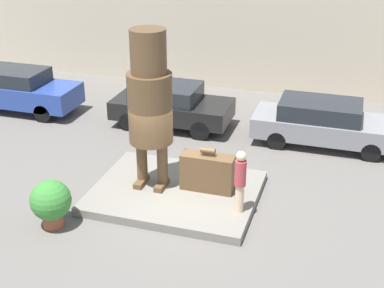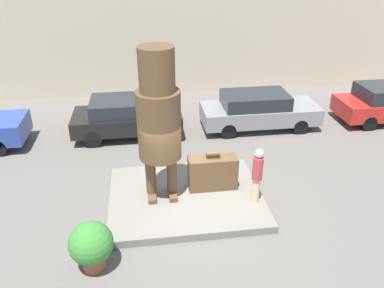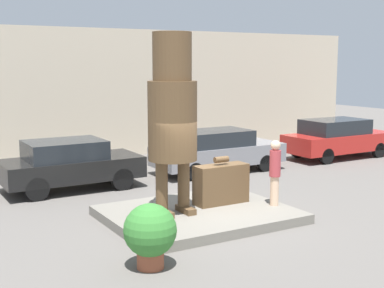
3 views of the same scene
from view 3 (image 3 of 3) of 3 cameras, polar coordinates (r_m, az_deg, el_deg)
ground_plane at (r=13.51m, az=0.69°, el=-8.01°), size 60.00×60.00×0.00m
pedestal at (r=13.47m, az=0.69°, el=-7.53°), size 4.46×3.54×0.24m
building_backdrop at (r=21.79m, az=-12.47°, el=5.17°), size 28.00×0.60×5.23m
statue_figure at (r=12.70m, az=-2.10°, el=3.72°), size 1.18×1.18×4.35m
giant_suitcase at (r=13.96m, az=3.12°, el=-4.26°), size 1.44×0.52×1.24m
tourist at (r=13.82m, az=8.84°, el=-2.75°), size 0.29×0.29×1.69m
parked_car_black at (r=16.78m, az=-12.89°, el=-2.04°), size 4.19×1.89×1.54m
parked_car_grey at (r=19.04m, az=2.67°, el=-0.65°), size 4.75×1.81×1.51m
parked_car_red at (r=22.65m, az=15.26°, el=0.65°), size 4.68×1.84×1.59m
planter_pot at (r=10.25m, az=-4.49°, el=-9.39°), size 1.02×1.02×1.26m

